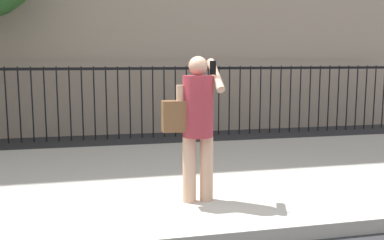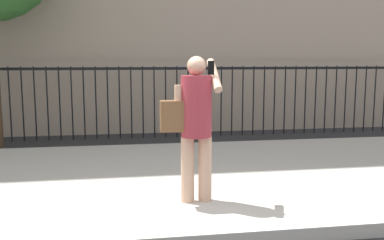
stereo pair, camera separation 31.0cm
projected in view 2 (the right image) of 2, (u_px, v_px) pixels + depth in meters
The scene contains 3 objects.
sidewalk at pixel (184, 178), 6.13m from camera, with size 28.00×4.40×0.15m, color #B2ADA3.
iron_fence at pixel (160, 92), 9.61m from camera, with size 12.03×0.04×1.60m.
pedestrian_on_phone at pixel (194, 119), 4.77m from camera, with size 0.65×0.48×1.63m.
Camera 2 is at (-0.84, -3.69, 1.74)m, focal length 40.31 mm.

